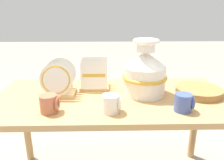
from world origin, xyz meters
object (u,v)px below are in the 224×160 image
ceramic_vase (145,72)px  dish_rack_round_plates (59,82)px  wicker_charger_stack (199,91)px  mug_terracotta_glaze (49,104)px  mug_cream_glaze (112,104)px  mug_cobalt_glaze (184,103)px  dish_rack_square_plates (95,79)px

ceramic_vase → dish_rack_round_plates: size_ratio=1.60×
ceramic_vase → dish_rack_round_plates: ceramic_vase is taller
wicker_charger_stack → mug_terracotta_glaze: bearing=-165.6°
mug_cream_glaze → ceramic_vase: bearing=50.3°
ceramic_vase → mug_cream_glaze: bearing=-129.7°
mug_cream_glaze → mug_terracotta_glaze: (-0.34, 0.01, 0.00)m
mug_cream_glaze → mug_terracotta_glaze: same height
dish_rack_round_plates → mug_cobalt_glaze: size_ratio=2.20×
mug_cream_glaze → mug_cobalt_glaze: same height
mug_terracotta_glaze → mug_cobalt_glaze: (0.73, -0.00, 0.00)m
dish_rack_square_plates → mug_cobalt_glaze: (0.51, -0.38, -0.02)m
mug_terracotta_glaze → mug_cobalt_glaze: size_ratio=1.00×
mug_cream_glaze → wicker_charger_stack: bearing=22.9°
dish_rack_round_plates → mug_cobalt_glaze: dish_rack_round_plates is taller
mug_cobalt_glaze → ceramic_vase: bearing=124.5°
ceramic_vase → wicker_charger_stack: bearing=-3.2°
wicker_charger_stack → mug_terracotta_glaze: mug_terracotta_glaze is taller
mug_cream_glaze → mug_cobalt_glaze: bearing=0.9°
dish_rack_square_plates → mug_cream_glaze: bearing=-73.8°
dish_rack_round_plates → mug_cream_glaze: size_ratio=2.20×
ceramic_vase → mug_cobalt_glaze: bearing=-55.5°
dish_rack_round_plates → mug_terracotta_glaze: bearing=-90.6°
mug_terracotta_glaze → dish_rack_round_plates: bearing=89.4°
ceramic_vase → mug_terracotta_glaze: bearing=-155.4°
ceramic_vase → mug_cobalt_glaze: (0.18, -0.26, -0.10)m
dish_rack_square_plates → wicker_charger_stack: dish_rack_square_plates is taller
mug_cobalt_glaze → mug_cream_glaze: bearing=-179.1°
dish_rack_square_plates → mug_terracotta_glaze: 0.44m
wicker_charger_stack → dish_rack_square_plates: bearing=168.6°
dish_rack_round_plates → wicker_charger_stack: (0.91, -0.01, -0.07)m
mug_terracotta_glaze → wicker_charger_stack: bearing=14.4°
ceramic_vase → mug_terracotta_glaze: (-0.55, -0.25, -0.10)m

